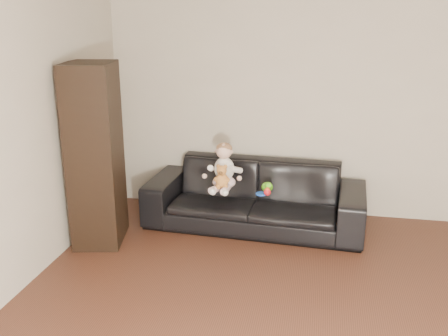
% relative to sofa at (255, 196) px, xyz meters
% --- Properties ---
extents(wall_back, '(5.00, 0.00, 5.00)m').
position_rel_sofa_xyz_m(wall_back, '(0.78, 0.50, 0.97)').
color(wall_back, '#B5AC98').
rests_on(wall_back, ground).
extents(sofa, '(2.34, 1.02, 0.67)m').
position_rel_sofa_xyz_m(sofa, '(0.00, 0.00, 0.00)').
color(sofa, black).
rests_on(sofa, floor).
extents(cabinet, '(0.56, 0.69, 1.77)m').
position_rel_sofa_xyz_m(cabinet, '(-1.47, -0.65, 0.55)').
color(cabinet, black).
rests_on(cabinet, floor).
extents(shelf_item, '(0.23, 0.28, 0.28)m').
position_rel_sofa_xyz_m(shelf_item, '(-1.45, -0.65, 0.95)').
color(shelf_item, silver).
rests_on(shelf_item, cabinet).
extents(baby, '(0.36, 0.43, 0.49)m').
position_rel_sofa_xyz_m(baby, '(-0.31, -0.12, 0.32)').
color(baby, silver).
rests_on(baby, sofa).
extents(teddy_bear, '(0.15, 0.15, 0.25)m').
position_rel_sofa_xyz_m(teddy_bear, '(-0.30, -0.27, 0.28)').
color(teddy_bear, '#C07B37').
rests_on(teddy_bear, sofa).
extents(toy_green, '(0.13, 0.15, 0.10)m').
position_rel_sofa_xyz_m(toy_green, '(0.15, -0.13, 0.16)').
color(toy_green, '#53C517').
rests_on(toy_green, sofa).
extents(toy_rattle, '(0.09, 0.09, 0.07)m').
position_rel_sofa_xyz_m(toy_rattle, '(0.16, -0.25, 0.14)').
color(toy_rattle, red).
rests_on(toy_rattle, sofa).
extents(toy_blue_disc, '(0.13, 0.13, 0.01)m').
position_rel_sofa_xyz_m(toy_blue_disc, '(0.09, -0.23, 0.11)').
color(toy_blue_disc, blue).
rests_on(toy_blue_disc, sofa).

